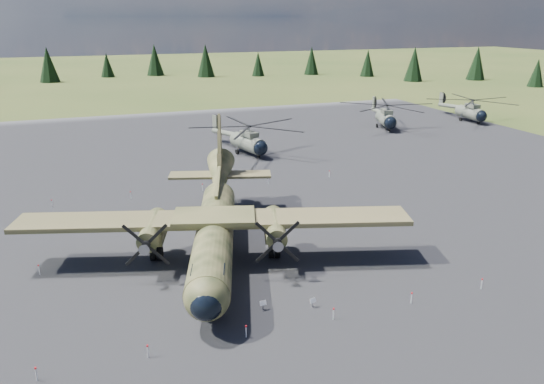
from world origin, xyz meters
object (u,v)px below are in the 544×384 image
object	(u,v)px
helicopter_near	(248,134)
helicopter_far	(471,106)
transport_plane	(215,223)
helicopter_mid	(386,111)

from	to	relation	value
helicopter_near	helicopter_far	world-z (taller)	helicopter_near
transport_plane	helicopter_mid	xyz separation A→B (m)	(41.26, 41.01, 0.13)
helicopter_mid	transport_plane	bearing A→B (deg)	-117.49
helicopter_mid	helicopter_far	distance (m)	18.45
helicopter_mid	helicopter_far	xyz separation A→B (m)	(18.45, 0.21, -0.04)
transport_plane	helicopter_far	bearing A→B (deg)	51.45
helicopter_near	helicopter_far	size ratio (longest dim) A/B	1.06
transport_plane	helicopter_near	distance (m)	34.09
helicopter_far	helicopter_near	bearing A→B (deg)	-164.16
transport_plane	helicopter_mid	world-z (taller)	transport_plane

